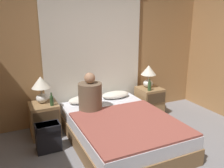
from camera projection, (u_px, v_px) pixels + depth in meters
name	position (u px, v px, depth m)	size (l,w,h in m)	color
wall_back	(93.00, 53.00, 4.39)	(4.74, 0.06, 2.50)	#A37547
curtain_panel	(94.00, 57.00, 4.36)	(2.08, 0.03, 2.37)	silver
bed	(120.00, 130.00, 3.70)	(1.45, 2.04, 0.42)	olive
nightstand_left	(45.00, 120.00, 3.90)	(0.45, 0.47, 0.55)	#937047
nightstand_right	(149.00, 101.00, 4.74)	(0.45, 0.47, 0.55)	#937047
lamp_left	(41.00, 86.00, 3.81)	(0.30, 0.30, 0.44)	silver
lamp_right	(148.00, 73.00, 4.64)	(0.30, 0.30, 0.44)	silver
pillow_left	(83.00, 100.00, 4.22)	(0.54, 0.29, 0.12)	silver
pillow_right	(115.00, 95.00, 4.48)	(0.54, 0.29, 0.12)	silver
blanket_on_bed	(129.00, 123.00, 3.39)	(1.39, 1.42, 0.03)	#994C42
person_left_in_bed	(90.00, 95.00, 3.85)	(0.38, 0.38, 0.63)	brown
beer_bottle_on_left_stand	(52.00, 101.00, 3.74)	(0.06, 0.06, 0.21)	#2D4C28
beer_bottle_on_right_stand	(149.00, 86.00, 4.49)	(0.07, 0.07, 0.22)	#2D4C28
backpack_on_floor	(48.00, 136.00, 3.45)	(0.35, 0.24, 0.43)	black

